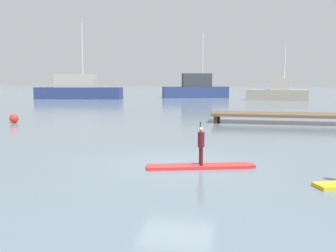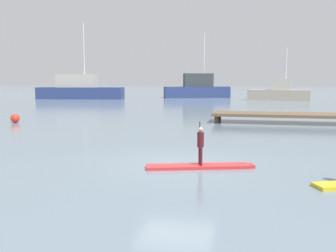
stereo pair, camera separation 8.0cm
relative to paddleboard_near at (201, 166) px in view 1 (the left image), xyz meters
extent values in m
plane|color=slate|center=(-0.85, 0.39, -0.05)|extent=(240.00, 240.00, 0.00)
cube|color=red|center=(-0.07, -0.02, 0.00)|extent=(3.32, 1.52, 0.10)
cube|color=red|center=(1.55, 0.47, 0.00)|extent=(0.35, 0.47, 0.09)
cylinder|color=#4C1419|center=(-0.03, 0.12, 0.34)|extent=(0.09, 0.09, 0.57)
cylinder|color=#4C1419|center=(0.04, -0.12, 0.34)|extent=(0.09, 0.09, 0.57)
cylinder|color=#4C1419|center=(0.01, 0.00, 0.86)|extent=(0.26, 0.26, 0.47)
sphere|color=tan|center=(0.01, 0.00, 1.19)|extent=(0.14, 0.14, 0.14)
cylinder|color=black|center=(-0.04, 0.17, 0.73)|extent=(0.03, 0.03, 1.36)
cube|color=black|center=(-0.04, 0.17, 0.14)|extent=(0.07, 0.14, 0.18)
cube|color=navy|center=(-21.26, 37.44, 0.73)|extent=(11.85, 4.25, 1.57)
cube|color=#B2AD9E|center=(-21.73, 37.38, 2.41)|extent=(5.59, 2.55, 1.78)
cylinder|color=silver|center=(-20.66, 37.52, 6.70)|extent=(0.12, 0.12, 6.79)
cube|color=#9E9384|center=(4.84, 39.86, 0.62)|extent=(7.85, 2.84, 1.34)
cube|color=#B2AD9E|center=(5.21, 39.82, 2.01)|extent=(2.57, 1.91, 1.46)
cylinder|color=silver|center=(5.69, 39.77, 4.70)|extent=(0.12, 0.12, 3.91)
cube|color=navy|center=(-6.24, 43.87, 0.74)|extent=(9.58, 5.21, 1.58)
cube|color=#33383D|center=(-6.05, 43.94, 2.48)|extent=(4.43, 2.83, 1.89)
cylinder|color=silver|center=(-5.27, 44.21, 6.26)|extent=(0.12, 0.12, 5.66)
cube|color=brown|center=(5.80, 13.44, 0.49)|extent=(13.39, 2.45, 0.18)
cylinder|color=#473828|center=(-0.60, 12.52, 0.26)|extent=(0.28, 0.28, 0.63)
cylinder|color=#473828|center=(-0.60, 14.37, 0.26)|extent=(0.28, 0.28, 0.63)
sphere|color=red|center=(-13.21, 10.08, 0.23)|extent=(0.57, 0.57, 0.57)
camera|label=1|loc=(1.49, -12.14, 2.80)|focal=41.82mm
camera|label=2|loc=(1.56, -12.13, 2.80)|focal=41.82mm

